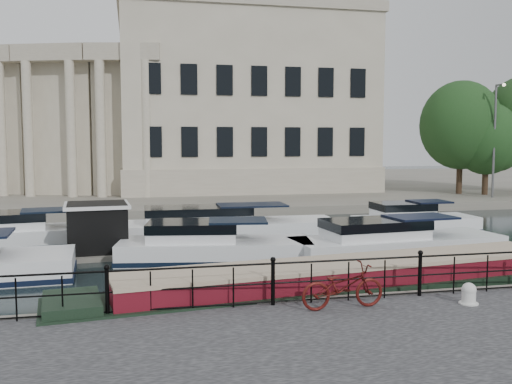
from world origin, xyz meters
TOP-DOWN VIEW (x-y plane):
  - ground_plane at (0.00, 0.00)m, footprint 160.00×160.00m
  - far_bank at (0.00, 39.00)m, footprint 120.00×42.00m
  - railing at (0.00, -2.25)m, footprint 24.14×0.14m
  - civic_building at (-1.00, 34.71)m, footprint 53.55×31.84m
  - bicycle at (1.59, -2.91)m, footprint 2.15×0.85m
  - mooring_bollard at (4.83, -3.21)m, footprint 0.48×0.48m
  - narrowboat at (2.68, -0.58)m, footprint 16.96×4.36m
  - harbour_hut at (-4.78, 7.90)m, footprint 3.66×3.14m
  - cabin_cruisers at (-0.70, 7.86)m, footprint 27.90×9.82m
  - trees at (24.22, 23.39)m, footprint 11.97×6.81m

SIDE VIEW (x-z plane):
  - ground_plane at x=0.00m, z-range 0.00..0.00m
  - far_bank at x=0.00m, z-range 0.00..0.55m
  - narrowboat at x=2.68m, z-range -0.44..1.17m
  - cabin_cruisers at x=-0.70m, z-range -0.63..1.36m
  - mooring_bollard at x=4.83m, z-range 0.53..1.08m
  - harbour_hut at x=-4.78m, z-range -0.16..2.07m
  - bicycle at x=1.59m, z-range 0.55..1.66m
  - railing at x=0.00m, z-range 0.59..1.81m
  - trees at x=24.22m, z-range 0.94..10.13m
  - civic_building at x=-1.00m, z-range -1.39..15.46m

